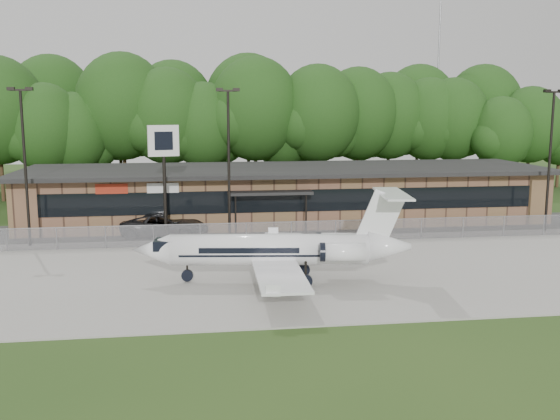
{
  "coord_description": "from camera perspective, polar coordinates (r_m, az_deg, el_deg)",
  "views": [
    {
      "loc": [
        -7.34,
        -25.08,
        8.92
      ],
      "look_at": [
        -2.18,
        12.0,
        2.79
      ],
      "focal_mm": 40.0,
      "sensor_mm": 36.0,
      "label": 1
    }
  ],
  "objects": [
    {
      "name": "ground",
      "position": [
        27.61,
        8.05,
        -9.65
      ],
      "size": [
        160.0,
        160.0,
        0.0
      ],
      "primitive_type": "plane",
      "color": "#274619",
      "rests_on": "ground"
    },
    {
      "name": "apron",
      "position": [
        35.03,
        4.45,
        -5.42
      ],
      "size": [
        64.0,
        18.0,
        0.08
      ],
      "primitive_type": "cube",
      "color": "#9E9B93",
      "rests_on": "ground"
    },
    {
      "name": "parking_lot",
      "position": [
        46.05,
        1.4,
        -1.84
      ],
      "size": [
        50.0,
        9.0,
        0.06
      ],
      "primitive_type": "cube",
      "color": "#383835",
      "rests_on": "ground"
    },
    {
      "name": "terminal",
      "position": [
        50.02,
        0.58,
        1.54
      ],
      "size": [
        41.0,
        11.65,
        4.3
      ],
      "color": "brown",
      "rests_on": "ground"
    },
    {
      "name": "fence",
      "position": [
        41.55,
        2.4,
        -2.02
      ],
      "size": [
        46.0,
        0.04,
        1.52
      ],
      "color": "gray",
      "rests_on": "ground"
    },
    {
      "name": "treeline",
      "position": [
        67.49,
        -1.7,
        8.08
      ],
      "size": [
        72.0,
        12.0,
        15.0
      ],
      "primitive_type": null,
      "color": "#183A12",
      "rests_on": "ground"
    },
    {
      "name": "radio_mast",
      "position": [
        78.83,
        14.23,
        11.62
      ],
      "size": [
        0.2,
        0.2,
        25.0
      ],
      "primitive_type": "cylinder",
      "color": "gray",
      "rests_on": "ground"
    },
    {
      "name": "light_pole_left",
      "position": [
        43.02,
        -22.33,
        4.68
      ],
      "size": [
        1.55,
        0.3,
        10.23
      ],
      "color": "black",
      "rests_on": "ground"
    },
    {
      "name": "light_pole_mid",
      "position": [
        41.75,
        -4.71,
        5.22
      ],
      "size": [
        1.55,
        0.3,
        10.23
      ],
      "color": "black",
      "rests_on": "ground"
    },
    {
      "name": "light_pole_right",
      "position": [
        48.78,
        23.48,
        5.07
      ],
      "size": [
        1.55,
        0.3,
        10.23
      ],
      "color": "black",
      "rests_on": "ground"
    },
    {
      "name": "business_jet",
      "position": [
        31.9,
        -0.05,
        -3.74
      ],
      "size": [
        14.36,
        12.84,
        4.83
      ],
      "rotation": [
        0.0,
        0.0,
        -0.13
      ],
      "color": "white",
      "rests_on": "ground"
    },
    {
      "name": "suv",
      "position": [
        44.17,
        -10.46,
        -1.41
      ],
      "size": [
        6.46,
        3.97,
        1.67
      ],
      "primitive_type": "imported",
      "rotation": [
        0.0,
        0.0,
        1.36
      ],
      "color": "#2A2A2C",
      "rests_on": "ground"
    },
    {
      "name": "pole_sign",
      "position": [
        42.02,
        -10.59,
        5.13
      ],
      "size": [
        2.04,
        0.74,
        7.83
      ],
      "rotation": [
        0.0,
        0.0,
        0.25
      ],
      "color": "black",
      "rests_on": "ground"
    }
  ]
}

